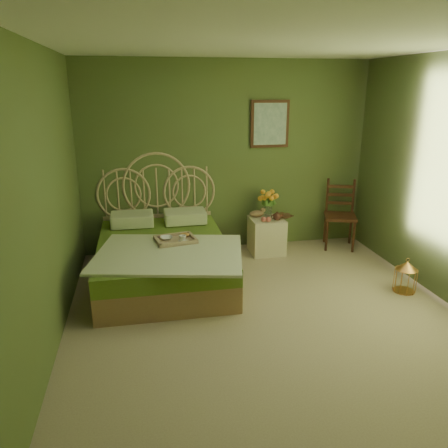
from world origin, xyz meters
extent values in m
plane|color=tan|center=(0.00, 0.00, 0.00)|extent=(4.50, 4.50, 0.00)
plane|color=silver|center=(0.00, 0.00, 2.60)|extent=(4.50, 4.50, 0.00)
plane|color=#506635|center=(0.00, 2.25, 1.30)|extent=(4.00, 0.00, 4.00)
plane|color=#506635|center=(-2.00, 0.00, 1.30)|extent=(0.00, 4.50, 4.50)
cube|color=#361B0E|center=(0.60, 2.23, 1.75)|extent=(0.54, 0.03, 0.64)
cube|color=beige|center=(0.60, 2.21, 1.75)|extent=(0.46, 0.01, 0.56)
cube|color=#9F754F|center=(-0.98, 1.23, 0.15)|extent=(1.49, 1.98, 0.30)
cube|color=olive|center=(-0.98, 1.23, 0.40)|extent=(1.49, 1.98, 0.20)
cube|color=beige|center=(-0.93, 0.78, 0.51)|extent=(1.77, 1.49, 0.03)
cube|color=beige|center=(-1.33, 1.92, 0.58)|extent=(0.55, 0.40, 0.16)
cube|color=beige|center=(-0.63, 1.92, 0.58)|extent=(0.55, 0.40, 0.16)
cube|color=beige|center=(-0.83, 1.13, 0.52)|extent=(0.50, 0.42, 0.04)
ellipsoid|color=#B77A38|center=(-0.71, 1.22, 0.57)|extent=(0.12, 0.07, 0.05)
cube|color=beige|center=(0.50, 1.89, 0.25)|extent=(0.45, 0.45, 0.50)
cylinder|color=silver|center=(0.54, 2.00, 0.59)|extent=(0.10, 0.10, 0.18)
ellipsoid|color=#9F754F|center=(0.37, 1.98, 0.55)|extent=(0.21, 0.11, 0.10)
sphere|color=#DA6254|center=(0.41, 1.75, 0.53)|extent=(0.07, 0.07, 0.07)
sphere|color=#DA6254|center=(0.47, 1.73, 0.53)|extent=(0.07, 0.07, 0.07)
cube|color=#361B0E|center=(1.59, 1.90, 0.46)|extent=(0.55, 0.55, 0.04)
cylinder|color=#361B0E|center=(1.40, 1.72, 0.23)|extent=(0.04, 0.04, 0.46)
cylinder|color=#361B0E|center=(1.77, 1.72, 0.23)|extent=(0.04, 0.04, 0.46)
cylinder|color=#361B0E|center=(1.40, 2.08, 0.23)|extent=(0.04, 0.04, 0.46)
cylinder|color=#361B0E|center=(1.77, 2.08, 0.23)|extent=(0.04, 0.04, 0.46)
cube|color=#361B0E|center=(1.59, 2.08, 0.72)|extent=(0.36, 0.16, 0.51)
cylinder|color=#CD8641|center=(1.70, 0.40, 0.01)|extent=(0.24, 0.24, 0.01)
cylinder|color=#CD8641|center=(1.70, 0.40, 0.13)|extent=(0.24, 0.24, 0.27)
cone|color=#CD8641|center=(1.70, 0.40, 0.32)|extent=(0.24, 0.24, 0.10)
imported|color=#381E0F|center=(0.68, 1.91, 0.51)|extent=(0.27, 0.29, 0.02)
imported|color=#472819|center=(0.68, 1.91, 0.53)|extent=(0.19, 0.24, 0.02)
imported|color=white|center=(-0.93, 1.18, 0.55)|extent=(0.15, 0.15, 0.03)
imported|color=white|center=(-0.75, 1.07, 0.57)|extent=(0.09, 0.09, 0.08)
camera|label=1|loc=(-1.19, -3.66, 2.24)|focal=35.00mm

